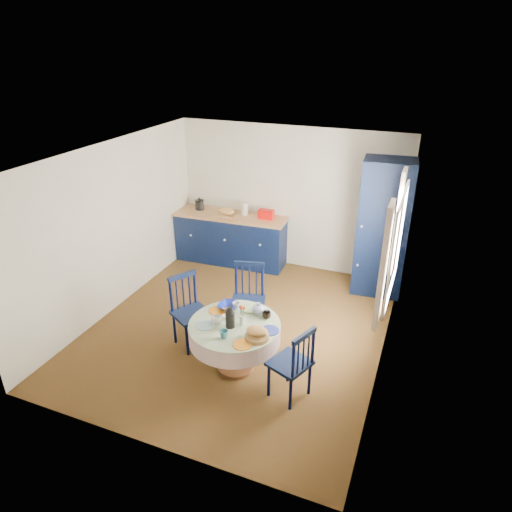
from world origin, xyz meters
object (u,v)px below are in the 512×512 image
(mug_c, at_px, (267,315))
(mug_d, at_px, (236,306))
(dining_table, at_px, (236,332))
(chair_far, at_px, (248,299))
(chair_left, at_px, (190,311))
(chair_right, at_px, (293,363))
(pantry_cabinet, at_px, (382,229))
(mug_b, at_px, (224,334))
(mug_a, at_px, (217,320))
(kitchen_counter, at_px, (231,237))
(cobalt_bowl, at_px, (229,306))

(mug_c, distance_m, mug_d, 0.43)
(dining_table, distance_m, mug_c, 0.43)
(chair_far, xyz_separation_m, mug_c, (0.48, -0.56, 0.20))
(chair_left, relative_size, chair_right, 1.05)
(pantry_cabinet, height_order, chair_far, pantry_cabinet)
(chair_far, bearing_deg, chair_right, -61.54)
(pantry_cabinet, distance_m, dining_table, 3.03)
(chair_far, xyz_separation_m, mug_b, (0.17, -1.12, 0.20))
(chair_right, xyz_separation_m, mug_a, (-1.01, 0.14, 0.24))
(mug_a, height_order, mug_b, mug_a)
(kitchen_counter, bearing_deg, mug_b, -69.73)
(chair_left, xyz_separation_m, mug_c, (1.10, -0.02, 0.21))
(chair_right, bearing_deg, chair_left, -85.40)
(dining_table, height_order, chair_far, chair_far)
(chair_left, relative_size, mug_d, 9.87)
(kitchen_counter, xyz_separation_m, mug_d, (1.21, -2.47, 0.25))
(chair_right, distance_m, mug_b, 0.85)
(chair_far, distance_m, mug_a, 0.91)
(mug_a, bearing_deg, mug_b, -48.46)
(dining_table, bearing_deg, chair_far, 102.36)
(chair_left, xyz_separation_m, mug_a, (0.58, -0.35, 0.22))
(chair_left, xyz_separation_m, mug_d, (0.67, 0.03, 0.21))
(chair_right, relative_size, mug_d, 9.38)
(dining_table, relative_size, mug_b, 10.73)
(mug_a, bearing_deg, cobalt_bowl, 90.63)
(chair_far, height_order, mug_b, chair_far)
(chair_far, relative_size, mug_c, 9.28)
(mug_b, bearing_deg, mug_d, 100.56)
(mug_c, bearing_deg, kitchen_counter, 123.02)
(pantry_cabinet, xyz_separation_m, mug_b, (-1.33, -2.98, -0.37))
(chair_left, height_order, chair_right, chair_left)
(kitchen_counter, xyz_separation_m, mug_c, (1.64, -2.53, 0.24))
(chair_left, height_order, mug_a, chair_left)
(kitchen_counter, height_order, mug_d, kitchen_counter)
(pantry_cabinet, xyz_separation_m, chair_left, (-2.12, -2.39, -0.59))
(mug_a, xyz_separation_m, mug_c, (0.52, 0.33, -0.01))
(chair_far, height_order, cobalt_bowl, chair_far)
(cobalt_bowl, bearing_deg, mug_d, 16.29)
(chair_left, relative_size, mug_c, 9.06)
(mug_d, bearing_deg, pantry_cabinet, 58.52)
(pantry_cabinet, relative_size, chair_left, 2.19)
(chair_right, bearing_deg, kitchen_counter, -122.72)
(chair_right, relative_size, mug_c, 8.62)
(chair_far, relative_size, mug_d, 10.11)
(mug_a, relative_size, cobalt_bowl, 0.48)
(dining_table, bearing_deg, mug_a, -162.52)
(chair_left, bearing_deg, mug_b, -95.76)
(chair_left, xyz_separation_m, mug_b, (0.79, -0.58, 0.21))
(mug_a, bearing_deg, chair_far, 87.59)
(mug_a, height_order, cobalt_bowl, mug_a)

